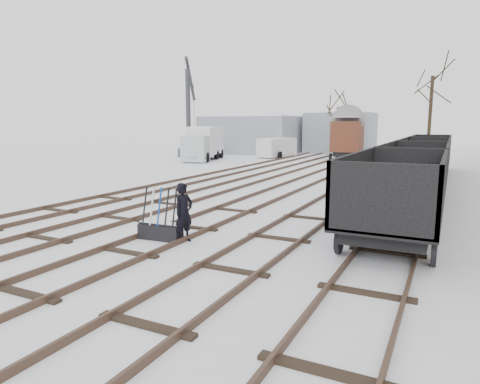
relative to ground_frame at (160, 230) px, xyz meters
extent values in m
plane|color=white|center=(0.04, -1.46, -0.28)|extent=(120.00, 120.00, 0.00)
cube|color=black|center=(-6.68, 12.54, -0.21)|extent=(0.07, 52.00, 0.15)
cube|color=black|center=(-5.24, 12.54, -0.21)|extent=(0.07, 52.00, 0.15)
cube|color=black|center=(-5.96, 0.54, -0.26)|extent=(1.90, 0.20, 0.08)
cube|color=black|center=(-3.68, 12.54, -0.21)|extent=(0.07, 52.00, 0.15)
cube|color=black|center=(-2.24, 12.54, -0.21)|extent=(0.07, 52.00, 0.15)
cube|color=black|center=(-2.96, 0.54, -0.26)|extent=(1.90, 0.20, 0.08)
cube|color=black|center=(-0.68, 12.54, -0.21)|extent=(0.07, 52.00, 0.15)
cube|color=black|center=(0.76, 12.54, -0.21)|extent=(0.07, 52.00, 0.15)
cube|color=black|center=(0.04, 0.54, -0.26)|extent=(1.90, 0.20, 0.08)
cube|color=black|center=(2.32, 12.54, -0.21)|extent=(0.07, 52.00, 0.15)
cube|color=black|center=(3.76, 12.54, -0.21)|extent=(0.07, 52.00, 0.15)
cube|color=black|center=(3.04, 0.54, -0.26)|extent=(1.90, 0.20, 0.08)
cube|color=black|center=(5.32, 12.54, -0.21)|extent=(0.07, 52.00, 0.15)
cube|color=black|center=(6.76, 12.54, -0.21)|extent=(0.07, 52.00, 0.15)
cube|color=black|center=(6.04, 0.54, -0.26)|extent=(1.90, 0.20, 0.08)
cube|color=gray|center=(-12.96, 34.54, 1.72)|extent=(10.00, 8.00, 4.00)
cube|color=white|center=(-12.96, 34.54, 3.77)|extent=(9.80, 7.84, 0.10)
cube|color=gray|center=(-3.96, 38.54, 1.92)|extent=(7.00, 6.00, 4.40)
cube|color=white|center=(-3.96, 38.54, 4.17)|extent=(6.86, 5.88, 0.10)
cube|color=black|center=(0.00, 0.00, -0.06)|extent=(1.32, 0.50, 0.44)
cube|color=black|center=(0.00, 0.00, 0.18)|extent=(1.32, 0.38, 0.06)
cube|color=white|center=(0.00, 0.00, 0.22)|extent=(1.26, 0.34, 0.03)
cylinder|color=black|center=(-0.50, -0.03, 0.67)|extent=(0.07, 0.32, 1.08)
cylinder|color=silver|center=(-0.25, -0.02, 0.67)|extent=(0.07, 0.32, 1.08)
cylinder|color=#0B3795|center=(0.00, 0.00, 0.67)|extent=(0.07, 0.32, 1.08)
cylinder|color=black|center=(0.25, 0.02, 0.67)|extent=(0.07, 0.32, 1.08)
cylinder|color=black|center=(0.50, 0.03, 0.67)|extent=(0.07, 0.32, 1.08)
imported|color=black|center=(0.75, 0.10, 0.56)|extent=(0.55, 0.70, 1.68)
cube|color=black|center=(6.04, 2.90, 0.37)|extent=(1.95, 5.35, 0.41)
cube|color=black|center=(6.04, 2.90, 0.58)|extent=(2.43, 6.08, 0.12)
cube|color=black|center=(4.87, 2.90, 1.39)|extent=(0.10, 6.08, 1.62)
cube|color=black|center=(7.20, 2.90, 1.39)|extent=(0.10, 6.08, 1.62)
cube|color=white|center=(6.04, 2.90, 0.68)|extent=(2.19, 5.84, 0.06)
cylinder|color=black|center=(4.92, 0.95, 0.07)|extent=(0.12, 0.71, 0.71)
cylinder|color=black|center=(7.15, 4.84, 0.07)|extent=(0.12, 0.71, 0.71)
cube|color=black|center=(6.04, 9.30, 0.37)|extent=(1.95, 5.35, 0.41)
cube|color=black|center=(6.04, 9.30, 0.58)|extent=(2.43, 6.08, 0.12)
cube|color=black|center=(4.87, 9.30, 1.39)|extent=(0.10, 6.08, 1.62)
cube|color=black|center=(7.20, 9.30, 1.39)|extent=(0.10, 6.08, 1.62)
cube|color=white|center=(6.04, 9.30, 0.68)|extent=(2.19, 5.84, 0.06)
cylinder|color=black|center=(4.92, 7.35, 0.07)|extent=(0.12, 0.71, 0.71)
cylinder|color=black|center=(7.15, 11.24, 0.07)|extent=(0.12, 0.71, 0.71)
cube|color=black|center=(6.04, 15.70, 0.37)|extent=(1.95, 5.35, 0.41)
cube|color=black|center=(6.04, 15.70, 0.58)|extent=(2.43, 6.08, 0.12)
cube|color=black|center=(4.87, 15.70, 1.39)|extent=(0.10, 6.08, 1.62)
cube|color=black|center=(7.20, 15.70, 1.39)|extent=(0.10, 6.08, 1.62)
cube|color=white|center=(6.04, 15.70, 0.68)|extent=(2.19, 5.84, 0.06)
cylinder|color=black|center=(4.92, 13.75, 0.07)|extent=(0.12, 0.71, 0.71)
cylinder|color=black|center=(7.15, 17.64, 0.07)|extent=(0.12, 0.71, 0.71)
cube|color=black|center=(6.04, 22.10, 0.37)|extent=(1.95, 5.35, 0.41)
cube|color=black|center=(6.04, 22.10, 0.58)|extent=(2.43, 6.08, 0.12)
cube|color=black|center=(4.87, 22.10, 1.39)|extent=(0.10, 6.08, 1.62)
cube|color=black|center=(7.20, 22.10, 1.39)|extent=(0.10, 6.08, 1.62)
cube|color=white|center=(6.04, 22.10, 0.68)|extent=(2.19, 5.84, 0.06)
cylinder|color=black|center=(4.92, 20.15, 0.07)|extent=(0.12, 0.71, 0.71)
cylinder|color=black|center=(7.15, 24.04, 0.07)|extent=(0.12, 0.71, 0.71)
cube|color=black|center=(-1.10, 29.08, 0.37)|extent=(2.34, 4.57, 0.40)
cube|color=#472015|center=(-1.10, 29.08, 1.87)|extent=(2.88, 5.21, 2.60)
cube|color=white|center=(-1.10, 29.08, 3.52)|extent=(2.61, 4.94, 0.04)
cylinder|color=black|center=(-2.20, 27.48, 0.07)|extent=(0.12, 0.70, 0.70)
cylinder|color=black|center=(0.00, 30.68, 0.07)|extent=(0.12, 0.70, 0.70)
cube|color=black|center=(-12.70, 23.40, 0.19)|extent=(2.59, 6.66, 0.26)
cube|color=#A9AFB2|center=(-12.70, 20.97, 0.89)|extent=(2.44, 2.19, 2.17)
cube|color=silver|center=(-12.70, 24.10, 1.45)|extent=(3.19, 4.91, 2.43)
cube|color=white|center=(-12.70, 24.10, 2.69)|extent=(3.13, 4.81, 0.03)
cylinder|color=black|center=(-13.65, 21.14, 0.15)|extent=(0.26, 0.87, 0.87)
cylinder|color=black|center=(-11.74, 25.83, 0.15)|extent=(0.26, 0.87, 0.87)
cube|color=silver|center=(-7.98, 29.30, 0.67)|extent=(2.82, 4.53, 1.72)
cube|color=white|center=(-7.98, 29.30, 1.55)|extent=(2.75, 4.43, 0.04)
cylinder|color=black|center=(-8.84, 27.96, 0.05)|extent=(0.21, 0.67, 0.67)
cylinder|color=black|center=(-7.11, 30.64, 0.05)|extent=(0.21, 0.67, 0.67)
cube|color=#2F3035|center=(-16.22, 26.37, 0.14)|extent=(2.54, 2.54, 0.85)
cylinder|color=#2F3035|center=(-16.22, 26.37, 3.96)|extent=(0.47, 0.47, 8.50)
cylinder|color=#2F3035|center=(-16.22, 28.28, 7.36)|extent=(2.54, 5.04, 3.92)
cylinder|color=black|center=(-16.22, 30.51, 4.81)|extent=(0.04, 0.04, 4.78)
cylinder|color=black|center=(-2.71, 31.86, 2.13)|extent=(0.30, 0.30, 4.84)
cylinder|color=black|center=(5.36, 32.59, 3.43)|extent=(0.30, 0.30, 7.43)
camera|label=1|loc=(7.36, -9.69, 3.04)|focal=32.00mm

